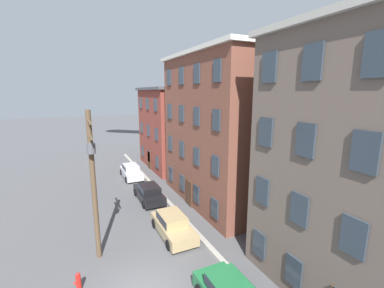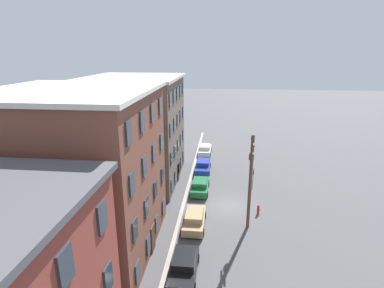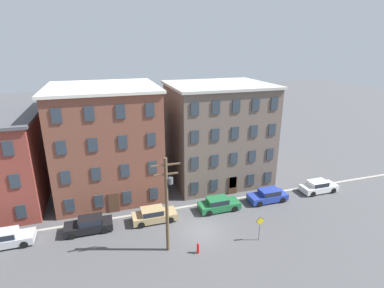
{
  "view_description": "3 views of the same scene",
  "coord_description": "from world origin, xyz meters",
  "px_view_note": "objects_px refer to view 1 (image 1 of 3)",
  "views": [
    {
      "loc": [
        10.77,
        -2.6,
        9.46
      ],
      "look_at": [
        -0.93,
        2.98,
        6.83
      ],
      "focal_mm": 24.0,
      "sensor_mm": 36.0,
      "label": 1
    },
    {
      "loc": [
        -27.55,
        0.81,
        15.06
      ],
      "look_at": [
        1.84,
        3.86,
        5.91
      ],
      "focal_mm": 28.0,
      "sensor_mm": 36.0,
      "label": 2
    },
    {
      "loc": [
        -8.19,
        -23.06,
        17.03
      ],
      "look_at": [
        0.66,
        5.26,
        7.01
      ],
      "focal_mm": 28.0,
      "sensor_mm": 36.0,
      "label": 3
    }
  ],
  "objects_px": {
    "car_black": "(149,192)",
    "fire_hydrant": "(78,282)",
    "car_silver": "(131,171)",
    "car_tan": "(173,224)",
    "utility_pole": "(93,178)"
  },
  "relations": [
    {
      "from": "car_tan",
      "to": "utility_pole",
      "type": "distance_m",
      "value": 6.28
    },
    {
      "from": "utility_pole",
      "to": "car_silver",
      "type": "bearing_deg",
      "value": 160.27
    },
    {
      "from": "utility_pole",
      "to": "car_black",
      "type": "bearing_deg",
      "value": 143.17
    },
    {
      "from": "car_tan",
      "to": "fire_hydrant",
      "type": "relative_size",
      "value": 4.58
    },
    {
      "from": "car_silver",
      "to": "car_tan",
      "type": "relative_size",
      "value": 1.0
    },
    {
      "from": "car_tan",
      "to": "utility_pole",
      "type": "bearing_deg",
      "value": -85.05
    },
    {
      "from": "utility_pole",
      "to": "fire_hydrant",
      "type": "height_order",
      "value": "utility_pole"
    },
    {
      "from": "car_black",
      "to": "fire_hydrant",
      "type": "distance_m",
      "value": 10.76
    },
    {
      "from": "car_silver",
      "to": "fire_hydrant",
      "type": "distance_m",
      "value": 16.97
    },
    {
      "from": "utility_pole",
      "to": "fire_hydrant",
      "type": "xyz_separation_m",
      "value": [
        2.31,
        -1.18,
        -4.34
      ]
    },
    {
      "from": "car_silver",
      "to": "car_tan",
      "type": "height_order",
      "value": "same"
    },
    {
      "from": "car_silver",
      "to": "fire_hydrant",
      "type": "bearing_deg",
      "value": -20.83
    },
    {
      "from": "car_silver",
      "to": "car_black",
      "type": "xyz_separation_m",
      "value": [
        6.99,
        0.05,
        0.0
      ]
    },
    {
      "from": "car_black",
      "to": "utility_pole",
      "type": "xyz_separation_m",
      "value": [
        6.55,
        -4.91,
        4.07
      ]
    },
    {
      "from": "car_silver",
      "to": "car_tan",
      "type": "xyz_separation_m",
      "value": [
        13.13,
        -0.1,
        0.0
      ]
    }
  ]
}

